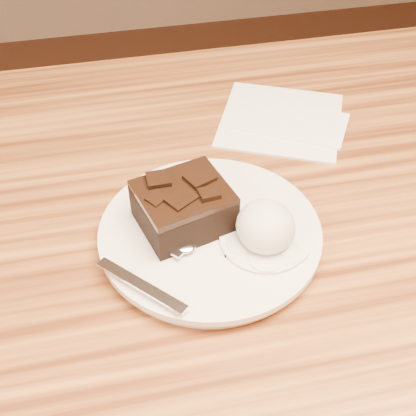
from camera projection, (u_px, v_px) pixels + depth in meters
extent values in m
cylinder|color=silver|center=(210.00, 236.00, 0.60)|extent=(0.23, 0.23, 0.02)
cube|color=black|center=(184.00, 209.00, 0.58)|extent=(0.10, 0.10, 0.04)
ellipsoid|color=silver|center=(266.00, 226.00, 0.57)|extent=(0.06, 0.06, 0.05)
cylinder|color=white|center=(264.00, 240.00, 0.58)|extent=(0.09, 0.09, 0.00)
cube|color=white|center=(281.00, 119.00, 0.76)|extent=(0.20, 0.20, 0.01)
cube|color=black|center=(227.00, 254.00, 0.56)|extent=(0.01, 0.01, 0.00)
cube|color=black|center=(260.00, 215.00, 0.60)|extent=(0.01, 0.01, 0.00)
cube|color=black|center=(266.00, 208.00, 0.61)|extent=(0.01, 0.00, 0.00)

